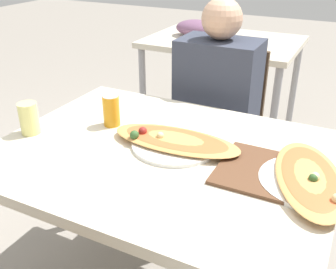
{
  "coord_description": "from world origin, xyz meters",
  "views": [
    {
      "loc": [
        0.56,
        -1.08,
        1.43
      ],
      "look_at": [
        0.01,
        0.02,
        0.81
      ],
      "focal_mm": 42.0,
      "sensor_mm": 36.0,
      "label": 1
    }
  ],
  "objects": [
    {
      "name": "pizza_second",
      "position": [
        0.5,
        0.02,
        0.77
      ],
      "size": [
        0.33,
        0.49,
        0.05
      ],
      "color": "white",
      "rests_on": "dining_table"
    },
    {
      "name": "drink_glass",
      "position": [
        -0.52,
        -0.1,
        0.81
      ],
      "size": [
        0.07,
        0.07,
        0.12
      ],
      "color": "#E0DB7F",
      "rests_on": "dining_table"
    },
    {
      "name": "dining_table",
      "position": [
        0.0,
        0.0,
        0.68
      ],
      "size": [
        1.18,
        0.91,
        0.75
      ],
      "color": "beige",
      "rests_on": "ground_plane"
    },
    {
      "name": "pizza_main",
      "position": [
        0.02,
        0.05,
        0.77
      ],
      "size": [
        0.49,
        0.32,
        0.06
      ],
      "color": "white",
      "rests_on": "dining_table"
    },
    {
      "name": "chair_far_seated",
      "position": [
        -0.05,
        0.79,
        0.51
      ],
      "size": [
        0.4,
        0.4,
        0.91
      ],
      "rotation": [
        0.0,
        0.0,
        3.14
      ],
      "color": "#3F2D1E",
      "rests_on": "ground_plane"
    },
    {
      "name": "serving_tray",
      "position": [
        0.44,
        0.02,
        0.76
      ],
      "size": [
        0.44,
        0.29,
        0.01
      ],
      "color": "brown",
      "rests_on": "dining_table"
    },
    {
      "name": "person_seated",
      "position": [
        -0.05,
        0.67,
        0.7
      ],
      "size": [
        0.39,
        0.28,
        1.19
      ],
      "rotation": [
        0.0,
        0.0,
        3.14
      ],
      "color": "#2D2D38",
      "rests_on": "ground_plane"
    },
    {
      "name": "soda_can",
      "position": [
        -0.28,
        0.1,
        0.81
      ],
      "size": [
        0.07,
        0.07,
        0.12
      ],
      "color": "orange",
      "rests_on": "dining_table"
    },
    {
      "name": "background_table",
      "position": [
        -0.42,
        1.71,
        0.69
      ],
      "size": [
        1.1,
        0.8,
        0.87
      ],
      "color": "beige",
      "rests_on": "ground_plane"
    }
  ]
}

